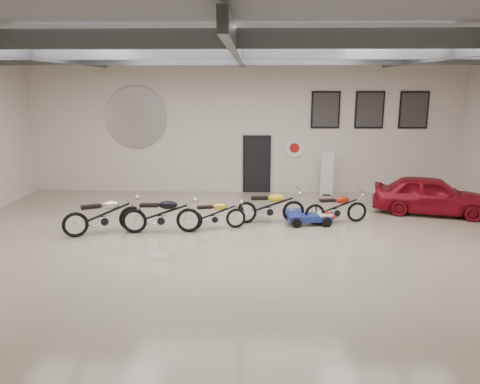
{
  "coord_description": "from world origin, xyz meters",
  "views": [
    {
      "loc": [
        0.35,
        -11.44,
        4.05
      ],
      "look_at": [
        0.0,
        1.2,
        1.1
      ],
      "focal_mm": 35.0,
      "sensor_mm": 36.0,
      "label": 1
    }
  ],
  "objects_px": {
    "motorcycle_black": "(161,213)",
    "go_kart": "(314,215)",
    "motorcycle_gold": "(214,214)",
    "vintage_car": "(431,195)",
    "motorcycle_yellow": "(270,205)",
    "banner_stand": "(327,172)",
    "motorcycle_red": "(336,207)",
    "motorcycle_silver": "(104,214)"
  },
  "relations": [
    {
      "from": "motorcycle_yellow",
      "to": "motorcycle_red",
      "type": "distance_m",
      "value": 1.97
    },
    {
      "from": "motorcycle_yellow",
      "to": "vintage_car",
      "type": "height_order",
      "value": "vintage_car"
    },
    {
      "from": "motorcycle_red",
      "to": "go_kart",
      "type": "height_order",
      "value": "motorcycle_red"
    },
    {
      "from": "motorcycle_gold",
      "to": "vintage_car",
      "type": "distance_m",
      "value": 6.98
    },
    {
      "from": "motorcycle_silver",
      "to": "vintage_car",
      "type": "xyz_separation_m",
      "value": [
        9.73,
        2.32,
        0.05
      ]
    },
    {
      "from": "motorcycle_silver",
      "to": "motorcycle_red",
      "type": "xyz_separation_m",
      "value": [
        6.55,
        1.19,
        -0.07
      ]
    },
    {
      "from": "banner_stand",
      "to": "motorcycle_gold",
      "type": "height_order",
      "value": "banner_stand"
    },
    {
      "from": "motorcycle_gold",
      "to": "banner_stand",
      "type": "bearing_deg",
      "value": 34.77
    },
    {
      "from": "motorcycle_gold",
      "to": "vintage_car",
      "type": "relative_size",
      "value": 0.5
    },
    {
      "from": "motorcycle_silver",
      "to": "motorcycle_gold",
      "type": "relative_size",
      "value": 1.21
    },
    {
      "from": "motorcycle_silver",
      "to": "motorcycle_black",
      "type": "height_order",
      "value": "motorcycle_silver"
    },
    {
      "from": "vintage_car",
      "to": "motorcycle_silver",
      "type": "bearing_deg",
      "value": 118.46
    },
    {
      "from": "motorcycle_black",
      "to": "motorcycle_silver",
      "type": "bearing_deg",
      "value": 179.71
    },
    {
      "from": "banner_stand",
      "to": "motorcycle_red",
      "type": "relative_size",
      "value": 0.91
    },
    {
      "from": "motorcycle_black",
      "to": "go_kart",
      "type": "xyz_separation_m",
      "value": [
        4.32,
        0.91,
        -0.27
      ]
    },
    {
      "from": "banner_stand",
      "to": "motorcycle_gold",
      "type": "distance_m",
      "value": 5.73
    },
    {
      "from": "vintage_car",
      "to": "motorcycle_red",
      "type": "bearing_deg",
      "value": 124.54
    },
    {
      "from": "go_kart",
      "to": "banner_stand",
      "type": "bearing_deg",
      "value": 69.71
    },
    {
      "from": "motorcycle_red",
      "to": "motorcycle_black",
      "type": "bearing_deg",
      "value": -179.77
    },
    {
      "from": "motorcycle_gold",
      "to": "motorcycle_red",
      "type": "height_order",
      "value": "motorcycle_red"
    },
    {
      "from": "motorcycle_black",
      "to": "go_kart",
      "type": "distance_m",
      "value": 4.42
    },
    {
      "from": "banner_stand",
      "to": "motorcycle_red",
      "type": "height_order",
      "value": "banner_stand"
    },
    {
      "from": "banner_stand",
      "to": "go_kart",
      "type": "bearing_deg",
      "value": -107.04
    },
    {
      "from": "banner_stand",
      "to": "motorcycle_silver",
      "type": "bearing_deg",
      "value": -148.23
    },
    {
      "from": "motorcycle_silver",
      "to": "motorcycle_yellow",
      "type": "relative_size",
      "value": 1.05
    },
    {
      "from": "banner_stand",
      "to": "motorcycle_silver",
      "type": "xyz_separation_m",
      "value": [
        -6.81,
        -4.74,
        -0.3
      ]
    },
    {
      "from": "motorcycle_black",
      "to": "go_kart",
      "type": "bearing_deg",
      "value": 7.13
    },
    {
      "from": "vintage_car",
      "to": "motorcycle_black",
      "type": "bearing_deg",
      "value": 120.11
    },
    {
      "from": "motorcycle_black",
      "to": "motorcycle_red",
      "type": "xyz_separation_m",
      "value": [
        4.98,
        1.07,
        -0.07
      ]
    },
    {
      "from": "motorcycle_gold",
      "to": "motorcycle_yellow",
      "type": "height_order",
      "value": "motorcycle_yellow"
    },
    {
      "from": "motorcycle_black",
      "to": "motorcycle_red",
      "type": "relative_size",
      "value": 1.14
    },
    {
      "from": "motorcycle_silver",
      "to": "motorcycle_red",
      "type": "distance_m",
      "value": 6.66
    },
    {
      "from": "motorcycle_gold",
      "to": "go_kart",
      "type": "relative_size",
      "value": 1.14
    },
    {
      "from": "motorcycle_yellow",
      "to": "go_kart",
      "type": "relative_size",
      "value": 1.31
    },
    {
      "from": "motorcycle_silver",
      "to": "vintage_car",
      "type": "distance_m",
      "value": 10.0
    },
    {
      "from": "motorcycle_yellow",
      "to": "banner_stand",
      "type": "bearing_deg",
      "value": 52.66
    },
    {
      "from": "motorcycle_gold",
      "to": "motorcycle_red",
      "type": "bearing_deg",
      "value": -2.03
    },
    {
      "from": "motorcycle_silver",
      "to": "motorcycle_black",
      "type": "bearing_deg",
      "value": -21.83
    },
    {
      "from": "motorcycle_yellow",
      "to": "go_kart",
      "type": "distance_m",
      "value": 1.33
    },
    {
      "from": "motorcycle_gold",
      "to": "motorcycle_black",
      "type": "bearing_deg",
      "value": -179.64
    },
    {
      "from": "motorcycle_silver",
      "to": "motorcycle_yellow",
      "type": "bearing_deg",
      "value": -12.16
    },
    {
      "from": "motorcycle_silver",
      "to": "motorcycle_black",
      "type": "xyz_separation_m",
      "value": [
        1.57,
        0.12,
        -0.0
      ]
    }
  ]
}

